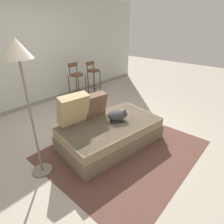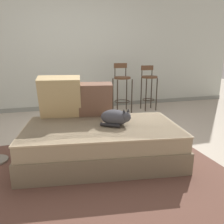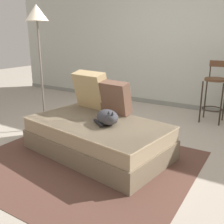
% 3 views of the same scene
% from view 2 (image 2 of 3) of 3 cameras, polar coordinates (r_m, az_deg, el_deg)
% --- Properties ---
extents(ground_plane, '(16.00, 16.00, 0.00)m').
position_cam_2_polar(ground_plane, '(2.95, -4.51, -8.76)').
color(ground_plane, '#A89E8E').
rests_on(ground_plane, ground).
extents(wall_back_panel, '(8.00, 0.10, 2.60)m').
position_cam_2_polar(wall_back_panel, '(4.94, -10.61, 15.94)').
color(wall_back_panel, '#B7BCB2').
rests_on(wall_back_panel, ground).
extents(wall_baseboard_trim, '(8.00, 0.02, 0.09)m').
position_cam_2_polar(wall_baseboard_trim, '(5.01, -9.87, 1.46)').
color(wall_baseboard_trim, gray).
rests_on(wall_baseboard_trim, ground).
extents(area_rug, '(2.42, 2.08, 0.01)m').
position_cam_2_polar(area_rug, '(2.34, -0.74, -15.26)').
color(area_rug, brown).
rests_on(area_rug, ground).
extents(couch, '(1.85, 1.23, 0.41)m').
position_cam_2_polar(couch, '(2.51, -2.65, -7.90)').
color(couch, '#766750').
rests_on(couch, ground).
extents(throw_pillow_corner, '(0.54, 0.37, 0.53)m').
position_cam_2_polar(throw_pillow_corner, '(2.76, -13.38, 3.85)').
color(throw_pillow_corner, tan).
rests_on(throw_pillow_corner, couch).
extents(throw_pillow_middle, '(0.45, 0.29, 0.44)m').
position_cam_2_polar(throw_pillow_middle, '(2.76, -4.40, 3.28)').
color(throw_pillow_middle, brown).
rests_on(throw_pillow_middle, couch).
extents(cat, '(0.40, 0.38, 0.20)m').
position_cam_2_polar(cat, '(2.44, 0.94, -1.41)').
color(cat, '#333338').
rests_on(cat, couch).
extents(bar_stool_near_window, '(0.34, 0.34, 1.01)m').
position_cam_2_polar(bar_stool_near_window, '(4.58, 2.64, 7.13)').
color(bar_stool_near_window, '#2D2319').
rests_on(bar_stool_near_window, ground).
extents(bar_stool_by_doorway, '(0.34, 0.34, 0.95)m').
position_cam_2_polar(bar_stool_by_doorway, '(4.81, 9.61, 7.57)').
color(bar_stool_by_doorway, '#2D2319').
rests_on(bar_stool_by_doorway, ground).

